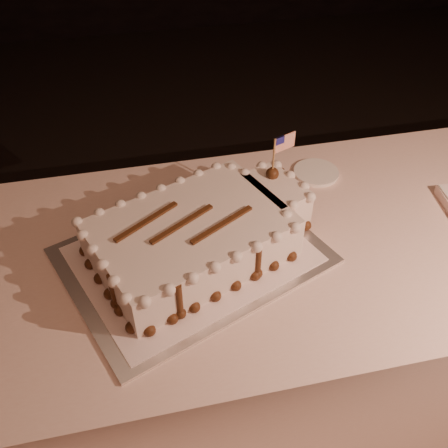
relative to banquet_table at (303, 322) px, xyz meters
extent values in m
cube|color=beige|center=(0.00, 0.00, 0.00)|extent=(2.40, 0.80, 0.75)
cube|color=silver|center=(-0.33, -0.01, 0.38)|extent=(0.72, 0.63, 0.01)
cube|color=white|center=(-0.33, -0.01, 0.38)|extent=(0.64, 0.57, 0.00)
cube|color=white|center=(-0.33, -0.01, 0.44)|extent=(0.52, 0.44, 0.11)
cube|color=white|center=(-0.10, 0.09, 0.44)|extent=(0.16, 0.20, 0.11)
sphere|color=#4E2913|center=(-0.46, -0.22, 0.39)|extent=(0.03, 0.03, 0.03)
sphere|color=#4E2913|center=(-0.41, -0.20, 0.39)|extent=(0.03, 0.03, 0.03)
sphere|color=#4E2913|center=(-0.36, -0.18, 0.39)|extent=(0.03, 0.03, 0.03)
sphere|color=#4E2913|center=(-0.31, -0.16, 0.39)|extent=(0.03, 0.03, 0.03)
sphere|color=#4E2913|center=(-0.25, -0.14, 0.39)|extent=(0.03, 0.03, 0.03)
sphere|color=#4E2913|center=(-0.20, -0.12, 0.39)|extent=(0.03, 0.03, 0.03)
sphere|color=#4E2913|center=(-0.15, -0.10, 0.39)|extent=(0.03, 0.03, 0.03)
sphere|color=#4E2913|center=(-0.10, -0.08, 0.39)|extent=(0.03, 0.03, 0.03)
sphere|color=#4E2913|center=(-0.11, -0.03, 0.39)|extent=(0.03, 0.03, 0.03)
sphere|color=#4E2913|center=(-0.08, 0.00, 0.39)|extent=(0.03, 0.03, 0.03)
sphere|color=#4E2913|center=(-0.03, 0.02, 0.39)|extent=(0.03, 0.03, 0.03)
sphere|color=#4E2913|center=(-0.03, 0.06, 0.39)|extent=(0.03, 0.03, 0.03)
sphere|color=#4E2913|center=(-0.05, 0.12, 0.39)|extent=(0.03, 0.03, 0.03)
sphere|color=#4E2913|center=(-0.07, 0.17, 0.39)|extent=(0.03, 0.03, 0.03)
sphere|color=#4E2913|center=(-0.11, 0.17, 0.39)|extent=(0.03, 0.03, 0.03)
sphere|color=#4E2913|center=(-0.16, 0.15, 0.39)|extent=(0.03, 0.03, 0.03)
sphere|color=#4E2913|center=(-0.19, 0.18, 0.39)|extent=(0.03, 0.03, 0.03)
sphere|color=#4E2913|center=(-0.23, 0.19, 0.39)|extent=(0.03, 0.03, 0.03)
sphere|color=#4E2913|center=(-0.28, 0.17, 0.39)|extent=(0.03, 0.03, 0.03)
sphere|color=#4E2913|center=(-0.33, 0.15, 0.39)|extent=(0.03, 0.03, 0.03)
sphere|color=#4E2913|center=(-0.38, 0.13, 0.39)|extent=(0.03, 0.03, 0.03)
sphere|color=#4E2913|center=(-0.44, 0.11, 0.39)|extent=(0.03, 0.03, 0.03)
sphere|color=#4E2913|center=(-0.49, 0.09, 0.39)|extent=(0.03, 0.03, 0.03)
sphere|color=#4E2913|center=(-0.54, 0.07, 0.39)|extent=(0.03, 0.03, 0.03)
sphere|color=#4E2913|center=(-0.59, 0.05, 0.39)|extent=(0.03, 0.03, 0.03)
sphere|color=#4E2913|center=(-0.58, 0.00, 0.39)|extent=(0.03, 0.03, 0.03)
sphere|color=#4E2913|center=(-0.56, -0.05, 0.39)|extent=(0.03, 0.03, 0.03)
sphere|color=#4E2913|center=(-0.54, -0.10, 0.39)|extent=(0.03, 0.03, 0.03)
sphere|color=#4E2913|center=(-0.52, -0.15, 0.39)|extent=(0.03, 0.03, 0.03)
sphere|color=#4E2913|center=(-0.50, -0.20, 0.39)|extent=(0.03, 0.03, 0.03)
sphere|color=white|center=(-0.46, -0.22, 0.49)|extent=(0.03, 0.03, 0.03)
sphere|color=white|center=(-0.41, -0.20, 0.49)|extent=(0.03, 0.03, 0.03)
sphere|color=white|center=(-0.36, -0.18, 0.49)|extent=(0.03, 0.03, 0.03)
sphere|color=white|center=(-0.31, -0.16, 0.49)|extent=(0.03, 0.03, 0.03)
sphere|color=white|center=(-0.25, -0.14, 0.49)|extent=(0.03, 0.03, 0.03)
sphere|color=white|center=(-0.20, -0.12, 0.49)|extent=(0.03, 0.03, 0.03)
sphere|color=white|center=(-0.15, -0.10, 0.49)|extent=(0.03, 0.03, 0.03)
sphere|color=white|center=(-0.10, -0.08, 0.49)|extent=(0.03, 0.03, 0.03)
sphere|color=white|center=(-0.11, -0.03, 0.49)|extent=(0.03, 0.03, 0.03)
sphere|color=white|center=(-0.08, 0.00, 0.49)|extent=(0.03, 0.03, 0.03)
sphere|color=white|center=(-0.03, 0.02, 0.49)|extent=(0.03, 0.03, 0.03)
sphere|color=white|center=(-0.03, 0.06, 0.49)|extent=(0.03, 0.03, 0.03)
sphere|color=white|center=(-0.05, 0.12, 0.49)|extent=(0.03, 0.03, 0.03)
sphere|color=white|center=(-0.07, 0.17, 0.49)|extent=(0.03, 0.03, 0.03)
sphere|color=white|center=(-0.11, 0.17, 0.49)|extent=(0.03, 0.03, 0.03)
sphere|color=white|center=(-0.16, 0.15, 0.49)|extent=(0.03, 0.03, 0.03)
sphere|color=white|center=(-0.19, 0.18, 0.49)|extent=(0.03, 0.03, 0.03)
sphere|color=white|center=(-0.23, 0.19, 0.49)|extent=(0.03, 0.03, 0.03)
sphere|color=white|center=(-0.28, 0.17, 0.49)|extent=(0.03, 0.03, 0.03)
sphere|color=white|center=(-0.33, 0.15, 0.49)|extent=(0.03, 0.03, 0.03)
sphere|color=white|center=(-0.38, 0.13, 0.49)|extent=(0.03, 0.03, 0.03)
sphere|color=white|center=(-0.44, 0.11, 0.49)|extent=(0.03, 0.03, 0.03)
sphere|color=white|center=(-0.49, 0.09, 0.49)|extent=(0.03, 0.03, 0.03)
sphere|color=white|center=(-0.54, 0.07, 0.49)|extent=(0.03, 0.03, 0.03)
sphere|color=white|center=(-0.59, 0.05, 0.49)|extent=(0.03, 0.03, 0.03)
sphere|color=white|center=(-0.58, 0.00, 0.49)|extent=(0.03, 0.03, 0.03)
sphere|color=white|center=(-0.56, -0.05, 0.49)|extent=(0.03, 0.03, 0.03)
sphere|color=white|center=(-0.54, -0.10, 0.49)|extent=(0.03, 0.03, 0.03)
sphere|color=white|center=(-0.52, -0.15, 0.49)|extent=(0.03, 0.03, 0.03)
sphere|color=white|center=(-0.50, -0.20, 0.49)|extent=(0.03, 0.03, 0.03)
cylinder|color=#4E2913|center=(-0.39, -0.19, 0.44)|extent=(0.01, 0.01, 0.10)
sphere|color=#4E2913|center=(-0.39, -0.19, 0.40)|extent=(0.03, 0.03, 0.03)
cylinder|color=#4E2913|center=(-0.20, -0.11, 0.44)|extent=(0.01, 0.01, 0.10)
sphere|color=#4E2913|center=(-0.20, -0.11, 0.40)|extent=(0.03, 0.03, 0.03)
cylinder|color=#4E2913|center=(-0.09, 0.00, 0.44)|extent=(0.01, 0.01, 0.10)
sphere|color=#4E2913|center=(-0.09, 0.00, 0.40)|extent=(0.03, 0.03, 0.03)
cylinder|color=#4E2913|center=(-0.06, 0.15, 0.44)|extent=(0.01, 0.01, 0.10)
sphere|color=#4E2913|center=(-0.06, 0.15, 0.40)|extent=(0.03, 0.03, 0.03)
cylinder|color=#4E2913|center=(-0.20, 0.20, 0.44)|extent=(0.01, 0.01, 0.10)
sphere|color=#4E2913|center=(-0.20, 0.20, 0.40)|extent=(0.03, 0.03, 0.03)
cylinder|color=#4E2913|center=(-0.39, 0.13, 0.44)|extent=(0.01, 0.01, 0.10)
sphere|color=#4E2913|center=(-0.39, 0.13, 0.40)|extent=(0.03, 0.03, 0.03)
cylinder|color=#4E2913|center=(-0.58, 0.05, 0.44)|extent=(0.01, 0.01, 0.10)
sphere|color=#4E2913|center=(-0.58, 0.05, 0.40)|extent=(0.03, 0.03, 0.03)
cylinder|color=#4E2913|center=(-0.52, -0.13, 0.44)|extent=(0.01, 0.01, 0.10)
sphere|color=#4E2913|center=(-0.52, -0.13, 0.40)|extent=(0.03, 0.03, 0.03)
cube|color=#4E2913|center=(-0.43, 0.01, 0.50)|extent=(0.16, 0.11, 0.01)
cube|color=#4E2913|center=(-0.35, -0.02, 0.50)|extent=(0.16, 0.11, 0.01)
cube|color=#4E2913|center=(-0.26, -0.04, 0.50)|extent=(0.16, 0.10, 0.01)
sphere|color=#4E2913|center=(-0.10, 0.12, 0.50)|extent=(0.03, 0.03, 0.03)
cylinder|color=#B4834D|center=(-0.10, 0.12, 0.54)|extent=(0.00, 0.00, 0.13)
cube|color=#F24822|center=(-0.07, 0.13, 0.58)|extent=(0.06, 0.03, 0.04)
cube|color=navy|center=(-0.08, 0.13, 0.59)|extent=(0.03, 0.01, 0.02)
cylinder|color=white|center=(0.08, 0.25, 0.38)|extent=(0.13, 0.13, 0.01)
camera|label=1|loc=(-0.44, -0.86, 1.26)|focal=40.00mm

